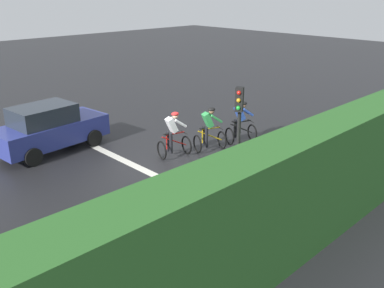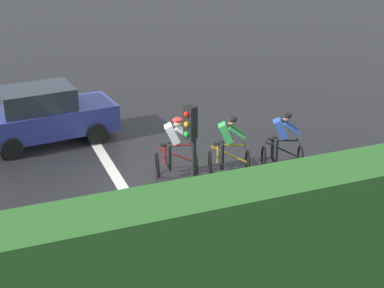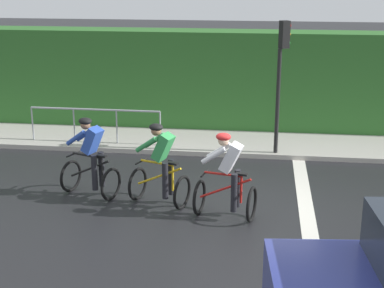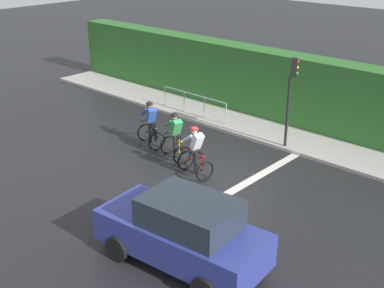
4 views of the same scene
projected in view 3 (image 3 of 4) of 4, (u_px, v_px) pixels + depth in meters
name	position (u px, v px, depth m)	size (l,w,h in m)	color
ground_plane	(252.00, 208.00, 11.38)	(80.00, 80.00, 0.00)	black
sidewalk_kerb	(183.00, 137.00, 15.82)	(2.80, 22.52, 0.12)	#ADA89E
stone_wall_low	(188.00, 123.00, 16.62)	(0.44, 22.52, 0.46)	tan
hedge_wall	(189.00, 80.00, 16.55)	(1.10, 22.52, 2.84)	#2D6628
road_marking_stop_line	(306.00, 211.00, 11.25)	(7.00, 0.30, 0.01)	silver
cyclist_lead	(91.00, 159.00, 11.75)	(1.01, 1.25, 1.66)	black
cyclist_second	(161.00, 167.00, 11.32)	(1.01, 1.25, 1.66)	black
cyclist_mid	(227.00, 178.00, 10.71)	(0.89, 1.20, 1.66)	black
traffic_light_near_crossing	(281.00, 68.00, 13.76)	(0.27, 0.29, 3.34)	black
pedestrian_railing_kerbside	(95.00, 117.00, 15.01)	(0.09, 3.49, 1.03)	#999EA3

